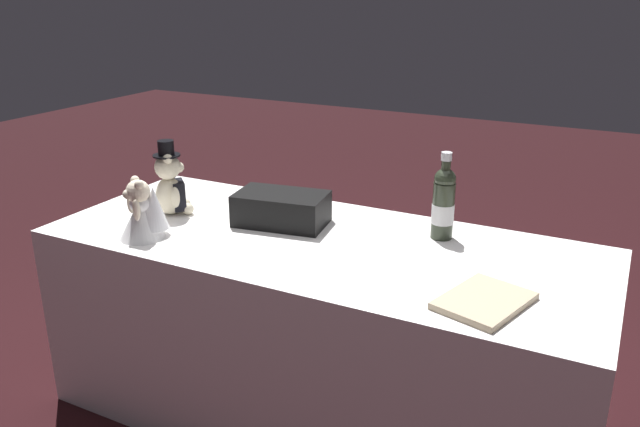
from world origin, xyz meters
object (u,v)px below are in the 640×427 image
at_px(teddy_bear_bride, 144,212).
at_px(gift_case_black, 281,209).
at_px(teddy_bear_groom, 171,185).
at_px(signing_pen, 236,203).
at_px(guestbook, 484,301).
at_px(champagne_bottle, 443,202).

height_order(teddy_bear_bride, gift_case_black, teddy_bear_bride).
distance_m(teddy_bear_bride, gift_case_black, 0.50).
relative_size(teddy_bear_groom, signing_pen, 2.82).
bearing_deg(gift_case_black, guestbook, -19.35).
relative_size(champagne_bottle, gift_case_black, 0.86).
distance_m(teddy_bear_groom, guestbook, 1.29).
xyz_separation_m(teddy_bear_groom, teddy_bear_bride, (0.07, -0.24, -0.02)).
bearing_deg(champagne_bottle, signing_pen, -177.91).
distance_m(signing_pen, gift_case_black, 0.31).
relative_size(teddy_bear_bride, gift_case_black, 0.61).
bearing_deg(signing_pen, teddy_bear_groom, -127.00).
relative_size(teddy_bear_groom, champagne_bottle, 0.94).
bearing_deg(guestbook, teddy_bear_groom, -172.45).
xyz_separation_m(teddy_bear_groom, gift_case_black, (0.44, 0.10, -0.06)).
xyz_separation_m(champagne_bottle, guestbook, (0.26, -0.43, -0.12)).
bearing_deg(teddy_bear_groom, teddy_bear_bride, -73.11).
bearing_deg(teddy_bear_groom, guestbook, -8.74).
relative_size(teddy_bear_groom, teddy_bear_bride, 1.33).
relative_size(teddy_bear_groom, guestbook, 1.09).
distance_m(teddy_bear_bride, signing_pen, 0.46).
bearing_deg(signing_pen, guestbook, -19.82).
height_order(teddy_bear_groom, signing_pen, teddy_bear_groom).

